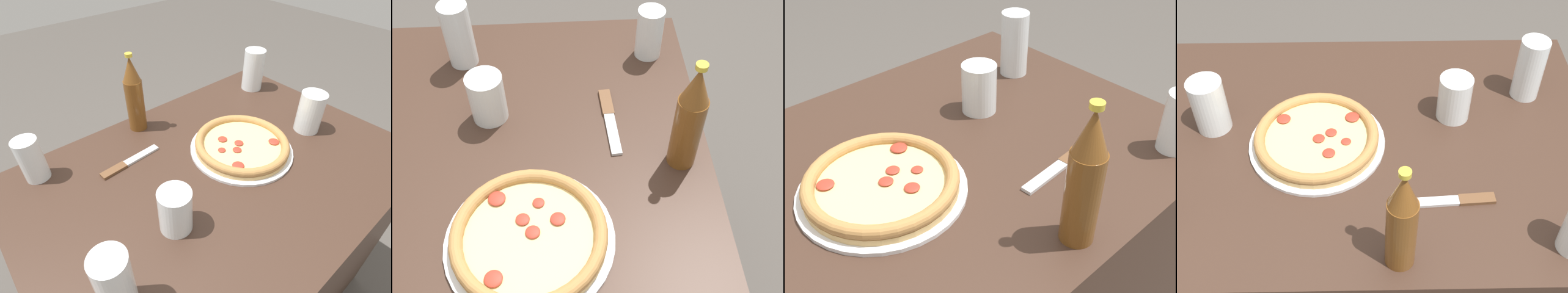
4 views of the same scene
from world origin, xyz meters
The scene contains 7 objects.
table centered at (0.00, 0.00, 0.37)m, with size 1.07×0.75×0.74m.
pizza_margherita centered at (0.10, 0.01, 0.76)m, with size 0.30×0.30×0.04m.
glass_mango_juice centered at (-0.21, -0.08, 0.79)m, with size 0.08×0.08×0.11m.
glass_cola centered at (0.34, -0.05, 0.80)m, with size 0.08×0.08×0.13m.
glass_lemonade centered at (-0.39, -0.15, 0.81)m, with size 0.07×0.07×0.16m.
beer_bottle centered at (-0.07, 0.31, 0.85)m, with size 0.06×0.06×0.25m.
knife centered at (-0.18, 0.18, 0.74)m, with size 0.19×0.04×0.01m.
Camera 4 is at (-0.01, 0.85, 1.62)m, focal length 50.00 mm.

